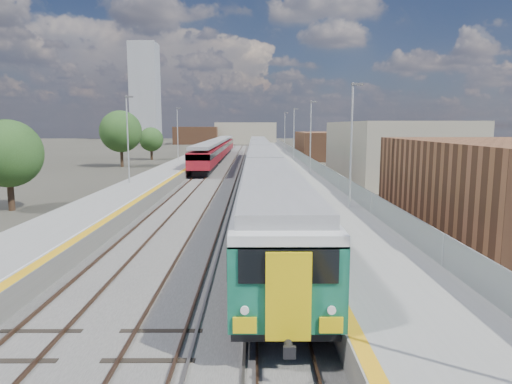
{
  "coord_description": "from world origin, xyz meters",
  "views": [
    {
      "loc": [
        0.71,
        -5.65,
        5.99
      ],
      "look_at": [
        0.83,
        20.3,
        2.2
      ],
      "focal_mm": 32.0,
      "sensor_mm": 36.0,
      "label": 1
    }
  ],
  "objects": [
    {
      "name": "ground",
      "position": [
        0.0,
        50.0,
        0.0
      ],
      "size": [
        320.0,
        320.0,
        0.0
      ],
      "primitive_type": "plane",
      "color": "#47443A",
      "rests_on": "ground"
    },
    {
      "name": "ballast_bed",
      "position": [
        -2.25,
        52.5,
        0.03
      ],
      "size": [
        10.5,
        155.0,
        0.06
      ],
      "primitive_type": "cube",
      "color": "#565451",
      "rests_on": "ground"
    },
    {
      "name": "tracks",
      "position": [
        -1.65,
        54.18,
        0.11
      ],
      "size": [
        8.96,
        160.0,
        0.17
      ],
      "color": "#4C3323",
      "rests_on": "ground"
    },
    {
      "name": "platform_right",
      "position": [
        5.28,
        52.49,
        0.54
      ],
      "size": [
        4.7,
        155.0,
        8.52
      ],
      "color": "slate",
      "rests_on": "ground"
    },
    {
      "name": "platform_left",
      "position": [
        -9.05,
        52.49,
        0.52
      ],
      "size": [
        4.3,
        155.0,
        8.52
      ],
      "color": "slate",
      "rests_on": "ground"
    },
    {
      "name": "buildings",
      "position": [
        -18.12,
        138.6,
        10.7
      ],
      "size": [
        72.0,
        185.5,
        40.0
      ],
      "color": "brown",
      "rests_on": "ground"
    },
    {
      "name": "green_train",
      "position": [
        1.5,
        44.99,
        2.26
      ],
      "size": [
        2.91,
        81.05,
        3.21
      ],
      "color": "black",
      "rests_on": "ground"
    },
    {
      "name": "red_train",
      "position": [
        -5.5,
        72.9,
        2.08
      ],
      "size": [
        2.79,
        56.54,
        3.52
      ],
      "color": "black",
      "rests_on": "ground"
    },
    {
      "name": "tree_a",
      "position": [
        -16.51,
        26.32,
        4.04
      ],
      "size": [
        4.74,
        4.74,
        6.43
      ],
      "color": "#382619",
      "rests_on": "ground"
    },
    {
      "name": "tree_b",
      "position": [
        -18.56,
        60.89,
        5.14
      ],
      "size": [
        6.02,
        6.02,
        8.16
      ],
      "color": "#382619",
      "rests_on": "ground"
    },
    {
      "name": "tree_c",
      "position": [
        -17.32,
        74.82,
        3.58
      ],
      "size": [
        4.2,
        4.2,
        5.69
      ],
      "color": "#382619",
      "rests_on": "ground"
    },
    {
      "name": "tree_d",
      "position": [
        23.18,
        67.41,
        3.86
      ],
      "size": [
        4.53,
        4.53,
        6.13
      ],
      "color": "#382619",
      "rests_on": "ground"
    }
  ]
}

